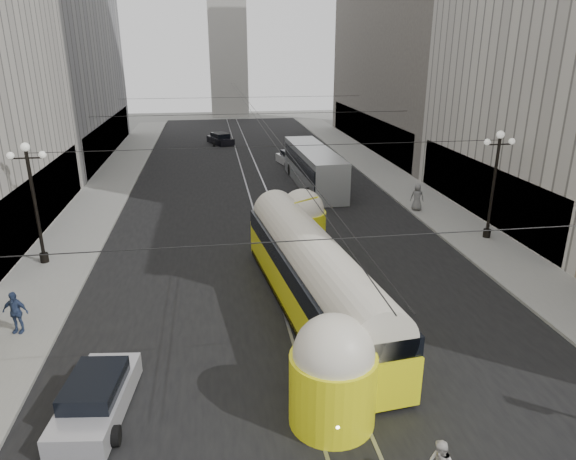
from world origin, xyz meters
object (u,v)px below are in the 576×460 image
object	(u,v)px
streetcar	(313,274)
pedestrian_sidewalk_right	(417,197)
sedan_silver	(96,398)
pedestrian_sidewalk_left	(15,312)
city_bus	(314,166)

from	to	relation	value
streetcar	pedestrian_sidewalk_right	distance (m)	16.39
sedan_silver	pedestrian_sidewalk_right	size ratio (longest dim) A/B	2.37
sedan_silver	pedestrian_sidewalk_left	world-z (taller)	pedestrian_sidewalk_left
streetcar	pedestrian_sidewalk_right	world-z (taller)	streetcar
pedestrian_sidewalk_left	city_bus	bearing A→B (deg)	64.62
streetcar	pedestrian_sidewalk_left	bearing A→B (deg)	-179.10
streetcar	city_bus	distance (m)	21.39
sedan_silver	pedestrian_sidewalk_right	distance (m)	25.85
streetcar	sedan_silver	bearing A→B (deg)	-145.10
sedan_silver	pedestrian_sidewalk_left	xyz separation A→B (m)	(-4.06, 5.39, 0.42)
sedan_silver	pedestrian_sidewalk_left	distance (m)	6.76
sedan_silver	pedestrian_sidewalk_right	bearing A→B (deg)	45.86
pedestrian_sidewalk_right	pedestrian_sidewalk_left	bearing A→B (deg)	48.50
streetcar	sedan_silver	xyz separation A→B (m)	(-8.00, -5.58, -1.18)
pedestrian_sidewalk_right	streetcar	bearing A→B (deg)	70.05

